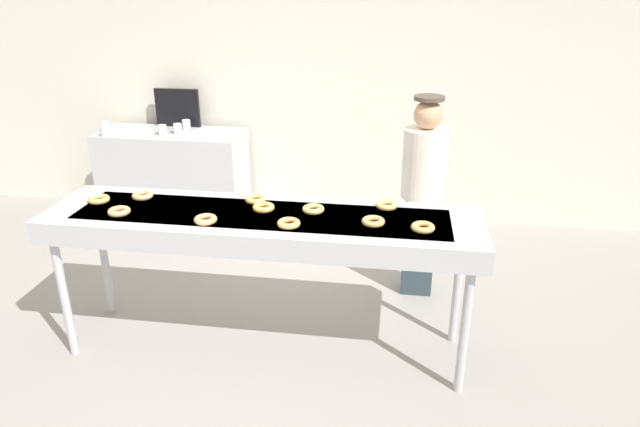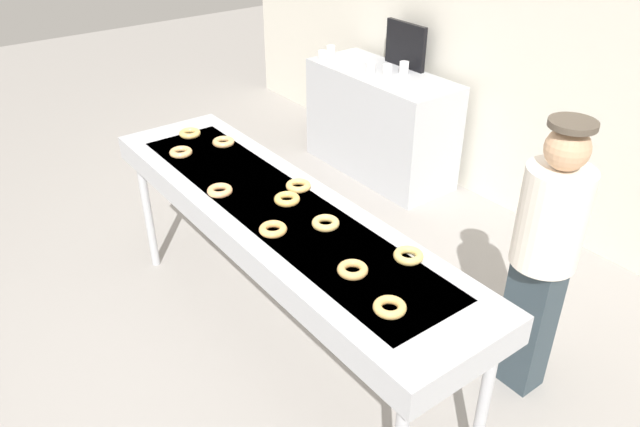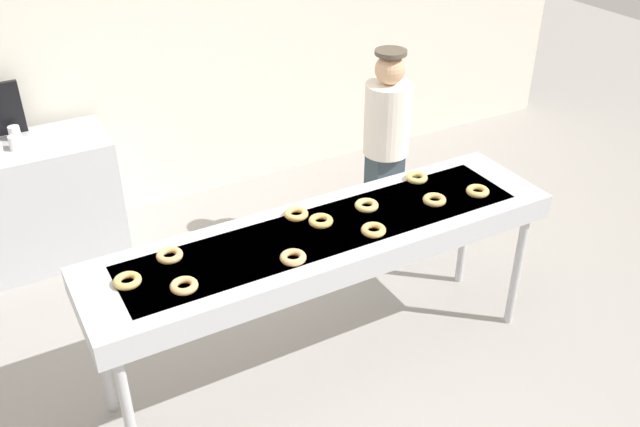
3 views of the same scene
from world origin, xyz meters
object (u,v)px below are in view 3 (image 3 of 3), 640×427
at_px(fryer_conveyor, 326,241).
at_px(glazed_donut_8, 367,205).
at_px(prep_counter, 15,209).
at_px(glazed_donut_10, 293,257).
at_px(paper_cup_4, 15,133).
at_px(glazed_donut_0, 434,200).
at_px(glazed_donut_6, 170,255).
at_px(glazed_donut_4, 373,230).
at_px(glazed_donut_5, 478,191).
at_px(glazed_donut_9, 417,178).
at_px(worker_baker, 386,143).
at_px(paper_cup_3, 15,143).
at_px(glazed_donut_1, 127,281).
at_px(glazed_donut_2, 184,286).
at_px(glazed_donut_3, 296,214).
at_px(glazed_donut_7, 321,221).

height_order(fryer_conveyor, glazed_donut_8, glazed_donut_8).
bearing_deg(prep_counter, glazed_donut_10, -62.73).
distance_m(glazed_donut_10, paper_cup_4, 2.56).
xyz_separation_m(glazed_donut_0, glazed_donut_6, (-1.55, 0.21, 0.00)).
relative_size(glazed_donut_4, glazed_donut_5, 1.00).
xyz_separation_m(glazed_donut_9, worker_baker, (0.25, 0.71, -0.12)).
distance_m(glazed_donut_8, paper_cup_3, 2.53).
bearing_deg(glazed_donut_9, glazed_donut_4, -146.32).
bearing_deg(paper_cup_4, prep_counter, -135.48).
distance_m(glazed_donut_6, paper_cup_4, 2.07).
height_order(glazed_donut_1, prep_counter, glazed_donut_1).
bearing_deg(glazed_donut_8, glazed_donut_5, -15.26).
distance_m(glazed_donut_6, paper_cup_3, 1.91).
height_order(glazed_donut_9, prep_counter, glazed_donut_9).
bearing_deg(glazed_donut_0, glazed_donut_2, -177.39).
height_order(fryer_conveyor, prep_counter, fryer_conveyor).
relative_size(glazed_donut_6, glazed_donut_10, 1.00).
height_order(glazed_donut_3, prep_counter, glazed_donut_3).
xyz_separation_m(glazed_donut_9, glazed_donut_10, (-1.07, -0.39, 0.00)).
distance_m(glazed_donut_4, paper_cup_3, 2.65).
bearing_deg(glazed_donut_0, paper_cup_3, 134.77).
relative_size(glazed_donut_5, glazed_donut_9, 1.00).
distance_m(glazed_donut_9, worker_baker, 0.76).
relative_size(glazed_donut_3, paper_cup_4, 1.39).
height_order(glazed_donut_4, worker_baker, worker_baker).
height_order(glazed_donut_5, glazed_donut_9, same).
bearing_deg(paper_cup_4, glazed_donut_5, -44.55).
xyz_separation_m(glazed_donut_1, worker_baker, (2.13, 0.88, -0.12)).
distance_m(glazed_donut_7, worker_baker, 1.34).
bearing_deg(glazed_donut_3, paper_cup_3, 124.85).
relative_size(glazed_donut_6, glazed_donut_8, 1.00).
bearing_deg(prep_counter, worker_baker, -24.40).
distance_m(glazed_donut_9, glazed_donut_10, 1.14).
xyz_separation_m(glazed_donut_0, glazed_donut_9, (0.07, 0.27, 0.00)).
height_order(fryer_conveyor, glazed_donut_9, glazed_donut_9).
bearing_deg(glazed_donut_8, paper_cup_4, 128.02).
height_order(glazed_donut_4, glazed_donut_8, same).
xyz_separation_m(glazed_donut_1, glazed_donut_10, (0.81, -0.22, 0.00)).
xyz_separation_m(glazed_donut_7, glazed_donut_8, (0.31, 0.02, 0.00)).
bearing_deg(glazed_donut_7, glazed_donut_4, -47.53).
bearing_deg(paper_cup_3, paper_cup_4, 82.10).
height_order(glazed_donut_6, prep_counter, glazed_donut_6).
xyz_separation_m(glazed_donut_8, prep_counter, (-1.76, 1.96, -0.54)).
height_order(glazed_donut_8, prep_counter, glazed_donut_8).
height_order(fryer_conveyor, glazed_donut_5, glazed_donut_5).
xyz_separation_m(glazed_donut_5, glazed_donut_7, (-0.99, 0.17, 0.00)).
distance_m(glazed_donut_4, glazed_donut_7, 0.30).
xyz_separation_m(paper_cup_3, paper_cup_4, (0.02, 0.17, 0.00)).
relative_size(glazed_donut_2, paper_cup_4, 1.39).
bearing_deg(glazed_donut_3, glazed_donut_1, -171.42).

